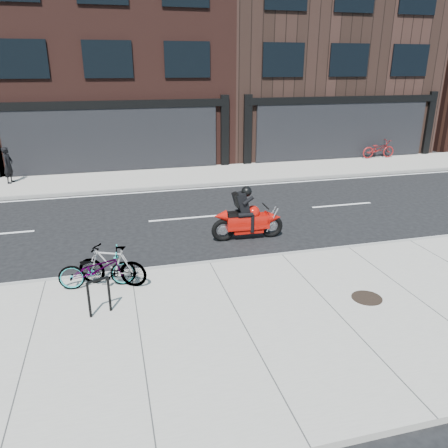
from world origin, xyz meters
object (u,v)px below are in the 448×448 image
object	(u,v)px
manhole_cover	(367,298)
bicycle_far	(378,149)
motorcycle	(251,218)
pedestrian	(8,165)
bike_rack	(99,293)
bicycle_front	(97,269)
bicycle_rear	(112,266)

from	to	relation	value
manhole_cover	bicycle_far	bearing A→B (deg)	56.24
motorcycle	pedestrian	bearing A→B (deg)	135.97
bike_rack	motorcycle	xyz separation A→B (m)	(4.35, 3.49, 0.07)
motorcycle	bike_rack	bearing A→B (deg)	-139.04
bicycle_front	manhole_cover	xyz separation A→B (m)	(5.69, -2.05, -0.45)
bicycle_rear	pedestrian	world-z (taller)	pedestrian
bicycle_rear	motorcycle	world-z (taller)	motorcycle
motorcycle	bicycle_far	world-z (taller)	motorcycle
pedestrian	bicycle_far	bearing A→B (deg)	-72.81
bicycle_far	bicycle_front	bearing A→B (deg)	128.85
bike_rack	bicycle_front	xyz separation A→B (m)	(-0.05, 1.23, -0.02)
pedestrian	bicycle_far	distance (m)	18.61
bike_rack	motorcycle	world-z (taller)	motorcycle
bicycle_far	bicycle_rear	bearing A→B (deg)	129.48
bicycle_front	manhole_cover	distance (m)	6.06
bike_rack	bicycle_far	world-z (taller)	bicycle_far
bicycle_rear	bike_rack	bearing A→B (deg)	11.13
motorcycle	manhole_cover	world-z (taller)	motorcycle
bicycle_front	pedestrian	distance (m)	11.47
bike_rack	bicycle_front	world-z (taller)	bicycle_front
motorcycle	bicycle_rear	bearing A→B (deg)	-148.71
bike_rack	bicycle_rear	size ratio (longest dim) A/B	0.49
manhole_cover	bicycle_front	bearing A→B (deg)	160.19
motorcycle	pedestrian	distance (m)	11.85
bicycle_rear	manhole_cover	size ratio (longest dim) A/B	2.49
pedestrian	bike_rack	bearing A→B (deg)	-147.57
bicycle_front	pedestrian	world-z (taller)	pedestrian
bike_rack	bicycle_rear	xyz separation A→B (m)	(0.28, 1.23, 0.02)
bike_rack	manhole_cover	bearing A→B (deg)	-8.28
bicycle_front	bicycle_rear	world-z (taller)	bicycle_rear
bicycle_front	bicycle_far	xyz separation A→B (m)	(14.81, 11.60, 0.04)
bicycle_rear	bicycle_far	size ratio (longest dim) A/B	0.88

